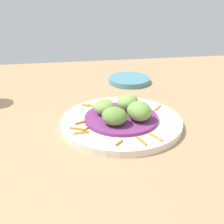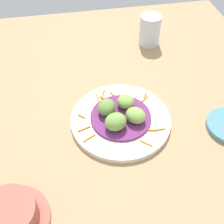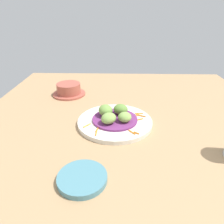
{
  "view_description": "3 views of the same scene",
  "coord_description": "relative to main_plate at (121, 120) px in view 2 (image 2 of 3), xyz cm",
  "views": [
    {
      "loc": [
        -6.77,
        -55.77,
        33.46
      ],
      "look_at": [
        2.7,
        5.93,
        4.8
      ],
      "focal_mm": 52.72,
      "sensor_mm": 36.0,
      "label": 1
    },
    {
      "loc": [
        50.21,
        -6.0,
        56.43
      ],
      "look_at": [
        3.15,
        2.77,
        4.61
      ],
      "focal_mm": 44.84,
      "sensor_mm": 36.0,
      "label": 2
    },
    {
      "loc": [
        3.63,
        66.85,
        38.09
      ],
      "look_at": [
        5.51,
        2.92,
        5.56
      ],
      "focal_mm": 33.44,
      "sensor_mm": 36.0,
      "label": 3
    }
  ],
  "objects": [
    {
      "name": "table_surface",
      "position": [
        -4.48,
        -4.77,
        -1.72
      ],
      "size": [
        110.0,
        110.0,
        2.0
      ],
      "primitive_type": "cube",
      "color": "tan",
      "rests_on": "ground"
    },
    {
      "name": "guac_scoop_center",
      "position": [
        -3.26,
        1.97,
        2.99
      ],
      "size": [
        6.07,
        6.06,
        3.21
      ],
      "primitive_type": "ellipsoid",
      "rotation": [
        0.0,
        0.0,
        1.03
      ],
      "color": "#84A851",
      "rests_on": "cabbage_bed"
    },
    {
      "name": "water_glass",
      "position": [
        -33.05,
        16.62,
        4.3
      ],
      "size": [
        6.88,
        6.88,
        10.05
      ],
      "primitive_type": "cylinder",
      "color": "silver",
      "rests_on": "table_surface"
    },
    {
      "name": "terracotta_bowl",
      "position": [
        21.28,
        -25.77,
        1.67
      ],
      "size": [
        14.57,
        14.57,
        5.31
      ],
      "color": "#A85142",
      "rests_on": "table_surface"
    },
    {
      "name": "guac_scoop_right",
      "position": [
        -1.97,
        -3.26,
        3.23
      ],
      "size": [
        6.42,
        6.1,
        3.67
      ],
      "primitive_type": "ellipsoid",
      "rotation": [
        0.0,
        0.0,
        2.71
      ],
      "color": "olive",
      "rests_on": "cabbage_bed"
    },
    {
      "name": "guac_scoop_back",
      "position": [
        3.26,
        -1.97,
        3.35
      ],
      "size": [
        6.23,
        6.6,
        3.92
      ],
      "primitive_type": "ellipsoid",
      "rotation": [
        0.0,
        0.0,
        5.03
      ],
      "color": "#759E47",
      "rests_on": "cabbage_bed"
    },
    {
      "name": "cabbage_bed",
      "position": [
        0.0,
        -0.0,
        1.05
      ],
      "size": [
        15.35,
        15.35,
        0.67
      ],
      "primitive_type": "cylinder",
      "color": "#702D6B",
      "rests_on": "main_plate"
    },
    {
      "name": "carrot_garnish",
      "position": [
        -1.53,
        -0.69,
        0.92
      ],
      "size": [
        20.9,
        21.17,
        0.4
      ],
      "color": "orange",
      "rests_on": "main_plate"
    },
    {
      "name": "main_plate",
      "position": [
        0.0,
        0.0,
        0.0
      ],
      "size": [
        25.36,
        25.36,
        1.44
      ],
      "primitive_type": "cylinder",
      "color": "silver",
      "rests_on": "table_surface"
    },
    {
      "name": "guac_scoop_left",
      "position": [
        1.97,
        3.26,
        3.16
      ],
      "size": [
        6.74,
        6.67,
        3.53
      ],
      "primitive_type": "ellipsoid",
      "rotation": [
        0.0,
        0.0,
        0.71
      ],
      "color": "#84A851",
      "rests_on": "cabbage_bed"
    }
  ]
}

